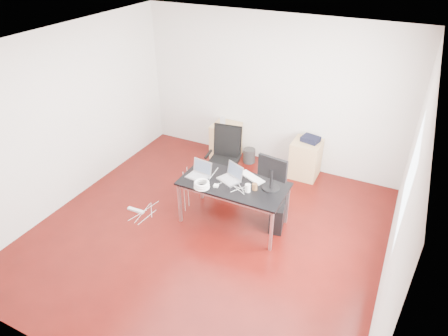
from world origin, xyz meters
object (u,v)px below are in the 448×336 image
at_px(desk, 234,186).
at_px(filing_cabinet_left, 226,141).
at_px(pc_tower, 277,215).
at_px(office_chair, 225,155).
at_px(filing_cabinet_right, 305,159).

bearing_deg(desk, filing_cabinet_left, 119.19).
xyz_separation_m(desk, pc_tower, (0.66, 0.20, -0.46)).
relative_size(office_chair, pc_tower, 2.40).
height_order(filing_cabinet_right, pc_tower, filing_cabinet_right).
xyz_separation_m(desk, filing_cabinet_right, (0.60, 1.83, -0.33)).
relative_size(desk, pc_tower, 3.56).
xyz_separation_m(office_chair, filing_cabinet_right, (1.19, 0.92, -0.26)).
xyz_separation_m(office_chair, filing_cabinet_left, (-0.43, 0.92, -0.26)).
bearing_deg(pc_tower, filing_cabinet_left, 124.50).
bearing_deg(filing_cabinet_left, filing_cabinet_right, 0.00).
xyz_separation_m(desk, office_chair, (-0.59, 0.90, -0.07)).
bearing_deg(filing_cabinet_right, pc_tower, -88.11).
height_order(filing_cabinet_left, filing_cabinet_right, same).
height_order(office_chair, pc_tower, office_chair).
bearing_deg(pc_tower, desk, -174.65).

